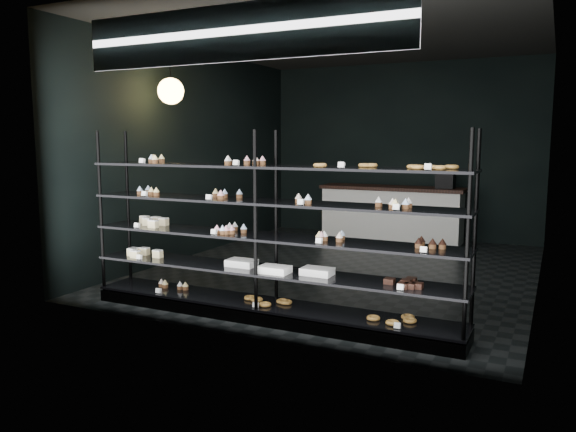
{
  "coord_description": "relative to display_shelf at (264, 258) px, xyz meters",
  "views": [
    {
      "loc": [
        2.66,
        -7.34,
        1.82
      ],
      "look_at": [
        0.03,
        -1.9,
        0.99
      ],
      "focal_mm": 35.0,
      "sensor_mm": 36.0,
      "label": 1
    }
  ],
  "objects": [
    {
      "name": "room",
      "position": [
        -0.03,
        2.45,
        0.97
      ],
      "size": [
        5.01,
        6.01,
        3.2
      ],
      "color": "black",
      "rests_on": "ground"
    },
    {
      "name": "display_shelf",
      "position": [
        0.0,
        0.0,
        0.0
      ],
      "size": [
        4.0,
        0.5,
        1.91
      ],
      "color": "black",
      "rests_on": "room"
    },
    {
      "name": "signage",
      "position": [
        -0.03,
        -0.48,
        2.12
      ],
      "size": [
        3.3,
        0.05,
        0.5
      ],
      "color": "#0B0C3B",
      "rests_on": "room"
    },
    {
      "name": "pendant_lamp",
      "position": [
        -2.06,
        1.26,
        1.82
      ],
      "size": [
        0.34,
        0.34,
        0.9
      ],
      "color": "black",
      "rests_on": "room"
    },
    {
      "name": "service_counter",
      "position": [
        -0.04,
        4.95,
        -0.13
      ],
      "size": [
        2.56,
        0.65,
        1.23
      ],
      "color": "white",
      "rests_on": "room"
    }
  ]
}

